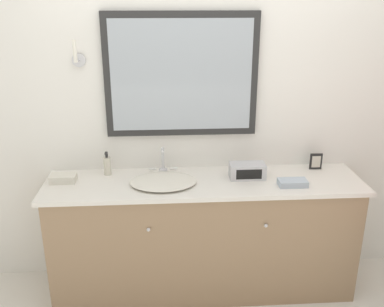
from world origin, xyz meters
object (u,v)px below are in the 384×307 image
soap_bottle (107,165)px  picture_frame (316,161)px  sink_basin (163,181)px  appliance_box (247,171)px

soap_bottle → picture_frame: size_ratio=1.43×
sink_basin → picture_frame: sink_basin is taller
soap_bottle → appliance_box: soap_bottle is taller
soap_bottle → appliance_box: 0.97m
appliance_box → picture_frame: (0.52, 0.12, 0.01)m
sink_basin → soap_bottle: size_ratio=2.62×
sink_basin → soap_bottle: bearing=155.5°
soap_bottle → picture_frame: (1.48, 0.00, -0.01)m
appliance_box → picture_frame: 0.54m
sink_basin → appliance_box: bearing=5.3°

